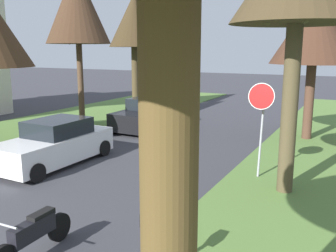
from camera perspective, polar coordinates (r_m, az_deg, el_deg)
stop_sign_far at (r=11.70m, az=14.05°, el=2.44°), size 0.81×0.47×2.95m
street_tree_right_mid_b at (r=17.53m, az=21.47°, el=13.53°), size 3.65×3.65×6.28m
street_tree_left_mid_b at (r=19.87m, az=-13.74°, el=17.39°), size 3.20×3.20×7.95m
street_tree_left_far at (r=24.84m, az=-5.17°, el=15.55°), size 3.28×3.28×7.40m
parked_sedan_white at (r=13.71m, az=-16.86°, el=-2.62°), size 1.98×4.42×1.57m
parked_sedan_black at (r=19.09m, az=-3.11°, el=1.77°), size 1.98×4.42×1.57m
parked_motorcycle at (r=7.94m, az=-19.85°, el=-15.22°), size 0.60×2.05×0.97m
curbside_mailbox at (r=6.52m, az=-2.48°, el=-14.96°), size 0.22×0.44×1.27m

